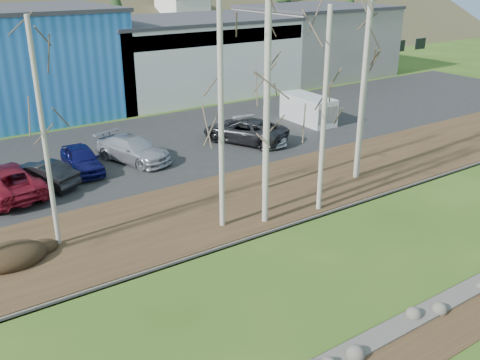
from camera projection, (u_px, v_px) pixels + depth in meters
dirt_strip at (429, 341)px, 17.03m from camera, size 80.00×1.80×0.03m
near_bank_rocks at (404, 325)px, 17.81m from camera, size 80.00×0.80×0.50m
river at (320, 271)px, 20.95m from camera, size 80.00×8.00×0.90m
far_bank_rocks at (258, 232)px, 24.09m from camera, size 80.00×0.80×0.46m
far_bank at (220, 206)px, 26.51m from camera, size 80.00×7.00×0.15m
parking_lot at (133, 151)px, 34.55m from camera, size 80.00×14.00×0.14m
building_white at (188, 55)px, 50.33m from camera, size 18.36×12.24×6.80m
building_grey at (315, 40)px, 58.67m from camera, size 14.28×12.24×7.30m
dirt_mound at (10, 256)px, 21.21m from camera, size 2.82×1.99×0.55m
birch_1 at (44, 138)px, 21.06m from camera, size 0.20×0.20×9.37m
birch_2 at (221, 110)px, 22.42m from camera, size 0.24×0.24×10.71m
birch_3 at (267, 110)px, 22.86m from camera, size 0.27×0.27×10.49m
birch_4 at (266, 100)px, 26.68m from camera, size 0.21×0.21×9.58m
birch_5 at (324, 114)px, 24.31m from camera, size 0.23×0.23×9.50m
birch_6 at (365, 73)px, 27.95m from camera, size 0.28×0.28×11.62m
birch_7 at (363, 88)px, 28.16m from camera, size 0.27×0.27×10.02m
car_1 at (42, 174)px, 28.43m from camera, size 3.28×4.44×1.40m
car_2 at (5, 181)px, 27.29m from camera, size 3.34×6.06×1.61m
car_3 at (133, 149)px, 32.21m from camera, size 3.69×5.58×1.50m
car_4 at (82, 159)px, 30.56m from camera, size 2.04×4.44×1.48m
car_5 at (245, 130)px, 35.76m from camera, size 4.94×6.35×1.60m
car_6 at (260, 132)px, 35.92m from camera, size 2.24×4.78×1.35m
van_white at (310, 110)px, 40.15m from camera, size 2.08×4.66×2.01m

